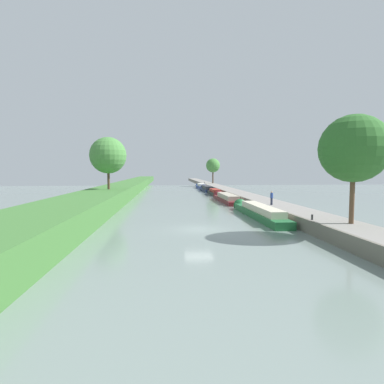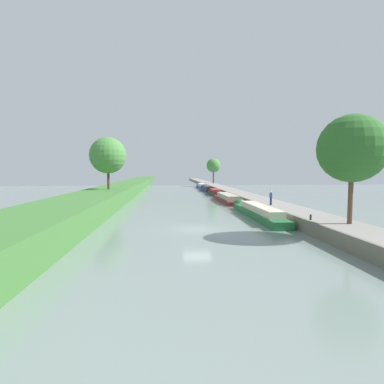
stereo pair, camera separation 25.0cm
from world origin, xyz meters
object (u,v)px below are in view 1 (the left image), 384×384
object	(u,v)px
mooring_bollard_near	(312,217)
person_walking	(272,198)
narrowboat_navy	(206,189)
mooring_bollard_far	(205,183)
narrowboat_maroon	(226,198)
narrowboat_blue	(201,186)
narrowboat_green	(258,212)
narrowboat_black	(214,192)

from	to	relation	value
mooring_bollard_near	person_walking	bearing A→B (deg)	87.88
narrowboat_navy	mooring_bollard_far	distance (m)	18.52
narrowboat_maroon	narrowboat_blue	world-z (taller)	narrowboat_blue
narrowboat_green	narrowboat_maroon	size ratio (longest dim) A/B	1.09
narrowboat_green	narrowboat_blue	xyz separation A→B (m)	(0.04, 56.23, -0.04)
narrowboat_blue	narrowboat_maroon	bearing A→B (deg)	-90.27
narrowboat_navy	person_walking	bearing A→B (deg)	-86.85
narrowboat_maroon	narrowboat_navy	bearing A→B (deg)	89.60
narrowboat_navy	mooring_bollard_near	distance (m)	52.73
narrowboat_blue	narrowboat_green	bearing A→B (deg)	-90.04
narrowboat_navy	narrowboat_blue	size ratio (longest dim) A/B	0.98
narrowboat_blue	mooring_bollard_far	bearing A→B (deg)	72.18
narrowboat_black	narrowboat_blue	bearing A→B (deg)	90.17
narrowboat_maroon	narrowboat_navy	world-z (taller)	narrowboat_navy
narrowboat_blue	mooring_bollard_near	xyz separation A→B (m)	(1.88, -65.25, 0.76)
person_walking	mooring_bollard_near	size ratio (longest dim) A/B	3.69
narrowboat_navy	mooring_bollard_far	world-z (taller)	mooring_bollard_far
narrowboat_black	mooring_bollard_far	bearing A→B (deg)	86.61
person_walking	mooring_bollard_near	xyz separation A→B (m)	(-0.41, -11.04, -0.65)
narrowboat_navy	mooring_bollard_near	xyz separation A→B (m)	(1.88, -52.69, 0.79)
narrowboat_green	mooring_bollard_near	bearing A→B (deg)	-78.01
narrowboat_black	mooring_bollard_near	size ratio (longest dim) A/B	22.66
narrowboat_maroon	narrowboat_black	distance (m)	13.97
narrowboat_green	narrowboat_maroon	xyz separation A→B (m)	(-0.15, 17.62, -0.06)
narrowboat_blue	mooring_bollard_near	distance (m)	65.28
narrowboat_green	person_walking	world-z (taller)	person_walking
person_walking	mooring_bollard_far	xyz separation A→B (m)	(-0.41, 60.06, -0.65)
narrowboat_blue	mooring_bollard_far	xyz separation A→B (m)	(1.88, 5.85, 0.76)
narrowboat_black	mooring_bollard_far	distance (m)	30.55
narrowboat_blue	narrowboat_navy	bearing A→B (deg)	-90.01
person_walking	narrowboat_maroon	bearing A→B (deg)	99.00
narrowboat_green	narrowboat_maroon	distance (m)	17.63
narrowboat_navy	mooring_bollard_near	size ratio (longest dim) A/B	26.93
narrowboat_navy	mooring_bollard_far	xyz separation A→B (m)	(1.88, 18.41, 0.79)
narrowboat_navy	mooring_bollard_near	bearing A→B (deg)	-87.95
mooring_bollard_near	narrowboat_blue	bearing A→B (deg)	91.65
narrowboat_green	mooring_bollard_far	distance (m)	62.11
narrowboat_maroon	mooring_bollard_near	xyz separation A→B (m)	(2.06, -26.65, 0.79)
narrowboat_green	narrowboat_maroon	world-z (taller)	narrowboat_green
person_walking	mooring_bollard_near	world-z (taller)	person_walking
narrowboat_maroon	narrowboat_black	size ratio (longest dim) A/B	1.48
narrowboat_maroon	narrowboat_blue	distance (m)	38.60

